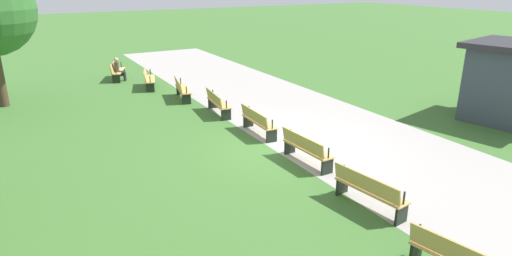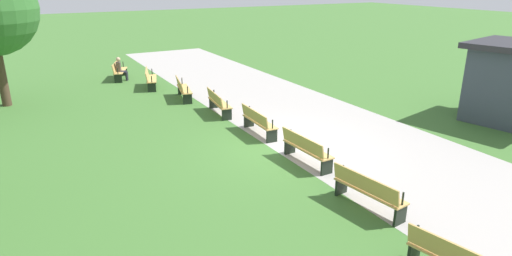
{
  "view_description": "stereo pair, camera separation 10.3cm",
  "coord_description": "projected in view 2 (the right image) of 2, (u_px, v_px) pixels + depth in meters",
  "views": [
    {
      "loc": [
        10.42,
        -6.8,
        5.02
      ],
      "look_at": [
        -0.0,
        -0.93,
        0.8
      ],
      "focal_mm": 30.09,
      "sensor_mm": 36.0,
      "label": 1
    },
    {
      "loc": [
        10.47,
        -6.71,
        5.02
      ],
      "look_at": [
        -0.0,
        -0.93,
        0.8
      ],
      "focal_mm": 30.09,
      "sensor_mm": 36.0,
      "label": 2
    }
  ],
  "objects": [
    {
      "name": "bench_1",
      "position": [
        150.0,
        78.0,
        20.41
      ],
      "size": [
        1.88,
        0.97,
        0.89
      ],
      "rotation": [
        0.0,
        0.0,
        -0.29
      ],
      "color": "tan",
      "rests_on": "ground"
    },
    {
      "name": "bench_6",
      "position": [
        368.0,
        190.0,
        9.67
      ],
      "size": [
        1.86,
        0.69,
        0.89
      ],
      "rotation": [
        0.0,
        0.0,
        0.12
      ],
      "color": "tan",
      "rests_on": "ground"
    },
    {
      "name": "person_seated",
      "position": [
        121.0,
        68.0,
        21.83
      ],
      "size": [
        0.47,
        0.59,
        1.2
      ],
      "rotation": [
        0.0,
        0.0,
        -0.37
      ],
      "color": "#4C4238",
      "rests_on": "ground"
    },
    {
      "name": "bench_3",
      "position": [
        218.0,
        102.0,
        16.47
      ],
      "size": [
        1.86,
        0.69,
        0.89
      ],
      "rotation": [
        0.0,
        0.0,
        -0.12
      ],
      "color": "tan",
      "rests_on": "ground"
    },
    {
      "name": "bench_0",
      "position": [
        119.0,
        70.0,
        22.15
      ],
      "size": [
        1.86,
        1.1,
        0.89
      ],
      "rotation": [
        0.0,
        0.0,
        -0.37
      ],
      "color": "tan",
      "rests_on": "ground"
    },
    {
      "name": "bench_2",
      "position": [
        183.0,
        88.0,
        18.51
      ],
      "size": [
        1.88,
        0.84,
        0.89
      ],
      "rotation": [
        0.0,
        0.0,
        -0.21
      ],
      "color": "tan",
      "rests_on": "ground"
    },
    {
      "name": "bench_5",
      "position": [
        306.0,
        148.0,
        12.04
      ],
      "size": [
        1.84,
        0.55,
        0.89
      ],
      "rotation": [
        0.0,
        0.0,
        0.04
      ],
      "color": "tan",
      "rests_on": "ground"
    },
    {
      "name": "ground_plane",
      "position": [
        282.0,
        147.0,
        13.38
      ],
      "size": [
        120.0,
        120.0,
        0.0
      ],
      "primitive_type": "plane",
      "color": "#3D6B2D"
    },
    {
      "name": "path_paving",
      "position": [
        342.0,
        135.0,
        14.46
      ],
      "size": [
        39.49,
        5.41,
        0.01
      ],
      "primitive_type": "cube",
      "color": "#A39E99",
      "rests_on": "ground"
    },
    {
      "name": "bench_4",
      "position": [
        258.0,
        121.0,
        14.31
      ],
      "size": [
        1.84,
        0.55,
        0.89
      ],
      "rotation": [
        0.0,
        0.0,
        -0.04
      ],
      "color": "tan",
      "rests_on": "ground"
    }
  ]
}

